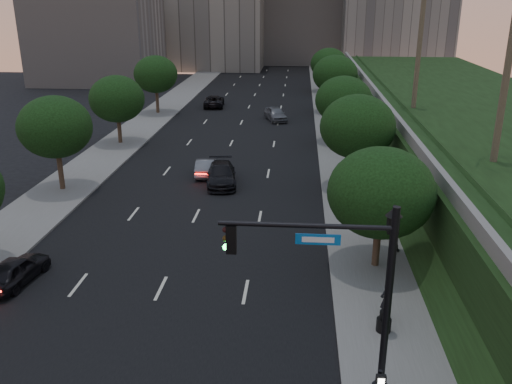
# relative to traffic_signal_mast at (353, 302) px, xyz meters

# --- Properties ---
(ground) EXTENTS (160.00, 160.00, 0.00)m
(ground) POSITION_rel_traffic_signal_mast_xyz_m (-8.15, 1.62, -3.67)
(ground) COLOR black
(ground) RESTS_ON ground
(road_surface) EXTENTS (16.00, 140.00, 0.02)m
(road_surface) POSITION_rel_traffic_signal_mast_xyz_m (-8.15, 31.62, -3.66)
(road_surface) COLOR black
(road_surface) RESTS_ON ground
(sidewalk_right) EXTENTS (4.50, 140.00, 0.15)m
(sidewalk_right) POSITION_rel_traffic_signal_mast_xyz_m (2.10, 31.62, -3.60)
(sidewalk_right) COLOR slate
(sidewalk_right) RESTS_ON ground
(sidewalk_left) EXTENTS (4.50, 140.00, 0.15)m
(sidewalk_left) POSITION_rel_traffic_signal_mast_xyz_m (-18.40, 31.62, -3.60)
(sidewalk_left) COLOR slate
(sidewalk_left) RESTS_ON ground
(embankment) EXTENTS (18.00, 90.00, 4.00)m
(embankment) POSITION_rel_traffic_signal_mast_xyz_m (13.85, 29.62, -1.67)
(embankment) COLOR black
(embankment) RESTS_ON ground
(parapet_wall) EXTENTS (0.35, 90.00, 0.70)m
(parapet_wall) POSITION_rel_traffic_signal_mast_xyz_m (5.35, 29.62, 0.68)
(parapet_wall) COLOR slate
(parapet_wall) RESTS_ON embankment
(office_block_filler) EXTENTS (18.00, 16.00, 14.00)m
(office_block_filler) POSITION_rel_traffic_signal_mast_xyz_m (-34.15, 71.62, 3.33)
(office_block_filler) COLOR #ABA59C
(office_block_filler) RESTS_ON ground
(tree_right_a) EXTENTS (5.20, 5.20, 6.24)m
(tree_right_a) POSITION_rel_traffic_signal_mast_xyz_m (2.15, 9.62, 0.35)
(tree_right_a) COLOR #38281C
(tree_right_a) RESTS_ON ground
(tree_right_b) EXTENTS (5.20, 5.20, 6.74)m
(tree_right_b) POSITION_rel_traffic_signal_mast_xyz_m (2.15, 21.62, 0.84)
(tree_right_b) COLOR #38281C
(tree_right_b) RESTS_ON ground
(tree_right_c) EXTENTS (5.20, 5.20, 6.24)m
(tree_right_c) POSITION_rel_traffic_signal_mast_xyz_m (2.15, 34.62, 0.35)
(tree_right_c) COLOR #38281C
(tree_right_c) RESTS_ON ground
(tree_right_d) EXTENTS (5.20, 5.20, 6.74)m
(tree_right_d) POSITION_rel_traffic_signal_mast_xyz_m (2.15, 48.62, 0.84)
(tree_right_d) COLOR #38281C
(tree_right_d) RESTS_ON ground
(tree_right_e) EXTENTS (5.20, 5.20, 6.24)m
(tree_right_e) POSITION_rel_traffic_signal_mast_xyz_m (2.15, 63.62, 0.35)
(tree_right_e) COLOR #38281C
(tree_right_e) RESTS_ON ground
(tree_left_b) EXTENTS (5.00, 5.00, 6.71)m
(tree_left_b) POSITION_rel_traffic_signal_mast_xyz_m (-18.45, 19.62, 0.90)
(tree_left_b) COLOR #38281C
(tree_left_b) RESTS_ON ground
(tree_left_c) EXTENTS (5.00, 5.00, 6.34)m
(tree_left_c) POSITION_rel_traffic_signal_mast_xyz_m (-18.45, 32.62, 0.53)
(tree_left_c) COLOR #38281C
(tree_left_c) RESTS_ON ground
(tree_left_d) EXTENTS (5.00, 5.00, 6.71)m
(tree_left_d) POSITION_rel_traffic_signal_mast_xyz_m (-18.45, 46.62, 0.90)
(tree_left_d) COLOR #38281C
(tree_left_d) RESTS_ON ground
(traffic_signal_mast) EXTENTS (5.68, 0.56, 7.00)m
(traffic_signal_mast) POSITION_rel_traffic_signal_mast_xyz_m (0.00, 0.00, 0.00)
(traffic_signal_mast) COLOR black
(traffic_signal_mast) RESTS_ON ground
(street_lamp) EXTENTS (0.64, 0.64, 5.62)m
(street_lamp) POSITION_rel_traffic_signal_mast_xyz_m (1.75, 3.78, -1.04)
(street_lamp) COLOR black
(street_lamp) RESTS_ON ground
(sedan_near_left) EXTENTS (2.10, 4.13, 1.35)m
(sedan_near_left) POSITION_rel_traffic_signal_mast_xyz_m (-15.15, 6.64, -3.00)
(sedan_near_left) COLOR black
(sedan_near_left) RESTS_ON ground
(sedan_mid_left) EXTENTS (1.64, 4.00, 1.29)m
(sedan_mid_left) POSITION_rel_traffic_signal_mast_xyz_m (-8.92, 23.96, -3.03)
(sedan_mid_left) COLOR slate
(sedan_mid_left) RESTS_ON ground
(sedan_far_left) EXTENTS (2.76, 5.25, 1.41)m
(sedan_far_left) POSITION_rel_traffic_signal_mast_xyz_m (-12.51, 51.47, -2.97)
(sedan_far_left) COLOR black
(sedan_far_left) RESTS_ON ground
(sedan_near_right) EXTENTS (2.84, 5.37, 1.48)m
(sedan_near_right) POSITION_rel_traffic_signal_mast_xyz_m (-7.43, 21.86, -2.93)
(sedan_near_right) COLOR black
(sedan_near_right) RESTS_ON ground
(sedan_far_right) EXTENTS (3.10, 4.80, 1.52)m
(sedan_far_right) POSITION_rel_traffic_signal_mast_xyz_m (-4.48, 43.97, -2.91)
(sedan_far_right) COLOR slate
(sedan_far_right) RESTS_ON ground
(pedestrian_a) EXTENTS (0.66, 0.56, 1.55)m
(pedestrian_a) POSITION_rel_traffic_signal_mast_xyz_m (1.95, 4.82, -2.75)
(pedestrian_a) COLOR black
(pedestrian_a) RESTS_ON sidewalk_right
(pedestrian_b) EXTENTS (0.81, 0.65, 1.57)m
(pedestrian_b) POSITION_rel_traffic_signal_mast_xyz_m (3.27, 11.34, -2.74)
(pedestrian_b) COLOR black
(pedestrian_b) RESTS_ON sidewalk_right
(pedestrian_c) EXTENTS (1.15, 0.53, 1.92)m
(pedestrian_c) POSITION_rel_traffic_signal_mast_xyz_m (2.91, 13.00, -2.56)
(pedestrian_c) COLOR black
(pedestrian_c) RESTS_ON sidewalk_right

